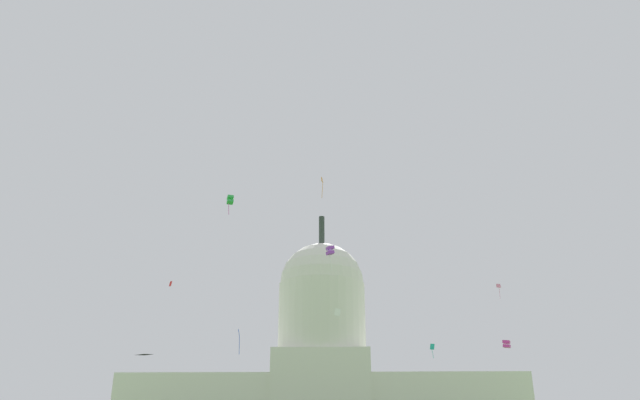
# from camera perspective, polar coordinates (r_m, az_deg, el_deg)

# --- Properties ---
(capitol_building) EXTENTS (113.35, 28.41, 69.12)m
(capitol_building) POSITION_cam_1_polar(r_m,az_deg,el_deg) (180.65, 0.18, -16.50)
(capitol_building) COLOR silver
(capitol_building) RESTS_ON ground_plane
(kite_green_high) EXTENTS (1.31, 1.36, 3.37)m
(kite_green_high) POSITION_cam_1_polar(r_m,az_deg,el_deg) (100.49, -8.61, 0.02)
(kite_green_high) COLOR green
(kite_magenta_low) EXTENTS (0.99, 0.97, 0.87)m
(kite_magenta_low) POSITION_cam_1_polar(r_m,az_deg,el_deg) (70.92, 17.45, -13.04)
(kite_magenta_low) COLOR #D1339E
(kite_black_low) EXTENTS (1.80, 0.88, 0.17)m
(kite_black_low) POSITION_cam_1_polar(r_m,az_deg,el_deg) (69.22, -16.30, -14.26)
(kite_black_low) COLOR black
(kite_violet_mid) EXTENTS (1.26, 1.23, 3.54)m
(kite_violet_mid) POSITION_cam_1_polar(r_m,az_deg,el_deg) (81.93, 0.98, -4.87)
(kite_violet_mid) COLOR purple
(kite_white_mid) EXTENTS (1.24, 0.13, 1.45)m
(kite_white_mid) POSITION_cam_1_polar(r_m,az_deg,el_deg) (113.22, 1.69, -10.69)
(kite_white_mid) COLOR white
(kite_orange_high) EXTENTS (0.36, 0.73, 4.07)m
(kite_orange_high) POSITION_cam_1_polar(r_m,az_deg,el_deg) (108.46, 0.20, 1.67)
(kite_orange_high) COLOR orange
(kite_blue_low) EXTENTS (0.41, 0.93, 3.58)m
(kite_blue_low) POSITION_cam_1_polar(r_m,az_deg,el_deg) (90.29, -7.77, -12.72)
(kite_blue_low) COLOR blue
(kite_red_high) EXTENTS (0.58, 0.74, 1.39)m
(kite_red_high) POSITION_cam_1_polar(r_m,az_deg,el_deg) (147.27, -14.13, -7.79)
(kite_red_high) COLOR red
(kite_turquoise_mid) EXTENTS (0.91, 0.64, 2.82)m
(kite_turquoise_mid) POSITION_cam_1_polar(r_m,az_deg,el_deg) (123.27, 10.72, -13.72)
(kite_turquoise_mid) COLOR teal
(kite_pink_high) EXTENTS (1.07, 0.45, 3.67)m
(kite_pink_high) POSITION_cam_1_polar(r_m,az_deg,el_deg) (149.75, 16.76, -8.00)
(kite_pink_high) COLOR pink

